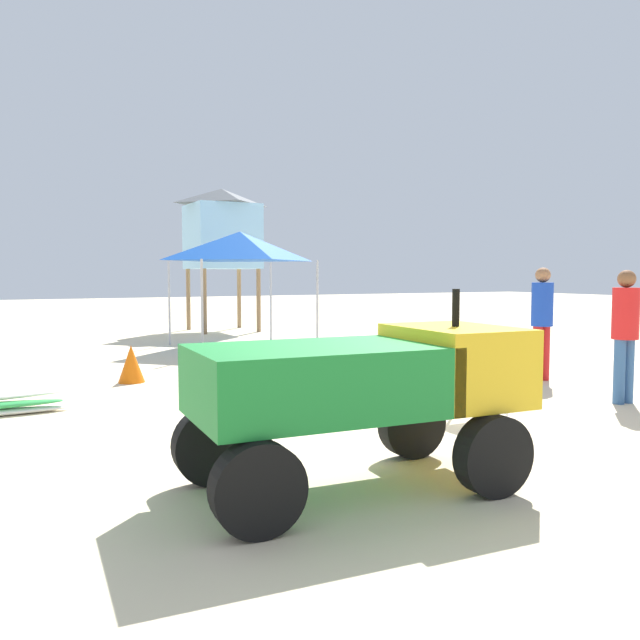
% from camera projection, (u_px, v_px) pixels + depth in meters
% --- Properties ---
extents(ground, '(80.00, 80.00, 0.00)m').
position_uv_depth(ground, '(358.00, 448.00, 6.04)').
color(ground, beige).
extents(utility_cart, '(2.61, 1.41, 1.50)m').
position_uv_depth(utility_cart, '(366.00, 385.00, 4.87)').
color(utility_cart, '#197A2D').
rests_on(utility_cart, ground).
extents(stacked_plastic_chairs, '(0.48, 0.48, 1.02)m').
position_uv_depth(stacked_plastic_chairs, '(486.00, 367.00, 7.05)').
color(stacked_plastic_chairs, white).
rests_on(stacked_plastic_chairs, ground).
extents(lifeguard_near_left, '(0.32, 0.32, 1.72)m').
position_uv_depth(lifeguard_near_left, '(542.00, 316.00, 9.79)').
color(lifeguard_near_left, red).
rests_on(lifeguard_near_left, ground).
extents(lifeguard_near_center, '(0.32, 0.32, 1.67)m').
position_uv_depth(lifeguard_near_center, '(625.00, 327.00, 8.05)').
color(lifeguard_near_center, '#33598C').
rests_on(lifeguard_near_center, ground).
extents(popup_canopy, '(2.56, 2.56, 2.54)m').
position_uv_depth(popup_canopy, '(240.00, 246.00, 14.15)').
color(popup_canopy, '#B2B2B7').
rests_on(popup_canopy, ground).
extents(lifeguard_tower, '(1.98, 1.98, 4.02)m').
position_uv_depth(lifeguard_tower, '(222.00, 229.00, 18.31)').
color(lifeguard_tower, olive).
rests_on(lifeguard_tower, ground).
extents(traffic_cone_near, '(0.39, 0.39, 0.56)m').
position_uv_depth(traffic_cone_near, '(131.00, 364.00, 9.67)').
color(traffic_cone_near, orange).
rests_on(traffic_cone_near, ground).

